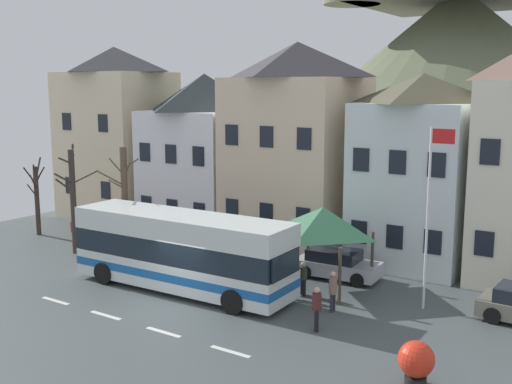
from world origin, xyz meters
name	(u,v)px	position (x,y,z in m)	size (l,w,h in m)	color
ground_plane	(169,309)	(0.00, 0.00, -0.03)	(40.00, 60.00, 0.07)	#485051
townhouse_00	(117,133)	(-14.88, 11.73, 5.69)	(6.79, 5.52, 11.39)	beige
townhouse_01	(205,152)	(-7.65, 12.18, 4.79)	(6.12, 6.42, 9.58)	white
townhouse_02	(296,145)	(-1.10, 12.07, 5.60)	(6.64, 6.21, 11.20)	beige
townhouse_03	(420,170)	(5.99, 12.08, 4.72)	(5.37, 6.24, 9.44)	silver
hilltop_castle	(454,85)	(1.80, 31.82, 8.94)	(39.58, 39.58, 23.65)	#626B4F
transit_bus	(182,252)	(-1.01, 2.03, 1.70)	(10.46, 2.93, 3.37)	silver
bus_shelter	(323,221)	(3.90, 5.80, 2.99)	(3.60, 3.60, 3.63)	#473D33
parked_car_00	(337,264)	(3.84, 7.36, 0.66)	(3.98, 2.06, 1.35)	silver
parked_car_02	(107,227)	(-10.95, 6.95, 0.63)	(4.33, 2.01, 1.28)	maroon
pedestrian_00	(333,288)	(5.67, 3.30, 0.96)	(0.33, 0.33, 1.64)	#2D2D38
pedestrian_01	(317,306)	(6.07, 1.22, 0.94)	(0.34, 0.34, 1.66)	black
pedestrian_02	(278,276)	(2.89, 3.67, 0.89)	(0.38, 0.36, 1.59)	#2D2D38
pedestrian_03	(303,277)	(3.75, 4.35, 0.80)	(0.33, 0.33, 1.47)	black
public_bench	(340,267)	(3.93, 7.58, 0.47)	(1.62, 0.48, 0.87)	brown
flagpole	(430,206)	(8.63, 5.63, 4.21)	(0.95, 0.10, 7.29)	silver
harbour_buoy	(416,361)	(10.47, -0.77, 0.75)	(1.10, 1.10, 1.35)	black
bare_tree_00	(37,197)	(-14.87, 5.09, 2.30)	(1.30, 1.88, 4.61)	#382D28
bare_tree_01	(73,199)	(-9.71, 3.51, 2.95)	(1.86, 2.04, 5.80)	#382D28
bare_tree_02	(125,204)	(-6.03, 3.65, 3.03)	(1.72, 1.89, 5.89)	brown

